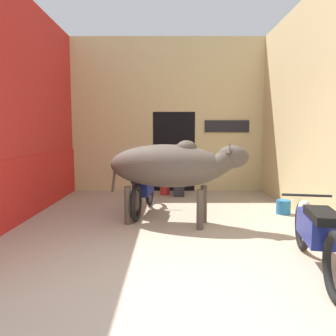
# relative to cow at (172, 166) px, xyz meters

# --- Properties ---
(ground_plane) EXTENTS (30.00, 30.00, 0.00)m
(ground_plane) POSITION_rel_cow_xyz_m (-0.07, -2.42, -0.97)
(ground_plane) COLOR tan
(wall_left_shopfront) EXTENTS (0.25, 5.56, 3.93)m
(wall_left_shopfront) POSITION_rel_cow_xyz_m (-2.61, 0.36, 0.93)
(wall_left_shopfront) COLOR red
(wall_left_shopfront) RESTS_ON ground_plane
(wall_back_with_doorway) EXTENTS (4.92, 0.93, 3.93)m
(wall_back_with_doorway) POSITION_rel_cow_xyz_m (-0.01, 3.38, 0.70)
(wall_back_with_doorway) COLOR #D1BC84
(wall_back_with_doorway) RESTS_ON ground_plane
(wall_right_with_door) EXTENTS (0.22, 5.56, 3.93)m
(wall_right_with_door) POSITION_rel_cow_xyz_m (2.48, 0.32, 0.97)
(wall_right_with_door) COLOR #D1BC84
(wall_right_with_door) RESTS_ON ground_plane
(cow) EXTENTS (2.35, 1.20, 1.39)m
(cow) POSITION_rel_cow_xyz_m (0.00, 0.00, 0.00)
(cow) COLOR #4C4238
(cow) RESTS_ON ground_plane
(motorcycle_near) EXTENTS (0.60, 1.97, 0.76)m
(motorcycle_near) POSITION_rel_cow_xyz_m (1.56, -1.89, -0.54)
(motorcycle_near) COLOR black
(motorcycle_near) RESTS_ON ground_plane
(motorcycle_far) EXTENTS (0.58, 1.91, 0.76)m
(motorcycle_far) POSITION_rel_cow_xyz_m (-0.51, 0.78, -0.54)
(motorcycle_far) COLOR black
(motorcycle_far) RESTS_ON ground_plane
(shopkeeper_seated) EXTENTS (0.36, 0.34, 1.26)m
(shopkeeper_seated) POSITION_rel_cow_xyz_m (0.21, 2.46, -0.30)
(shopkeeper_seated) COLOR #282833
(shopkeeper_seated) RESTS_ON ground_plane
(plastic_stool) EXTENTS (0.33, 0.33, 0.44)m
(plastic_stool) POSITION_rel_cow_xyz_m (-0.13, 2.60, -0.73)
(plastic_stool) COLOR red
(plastic_stool) RESTS_ON ground_plane
(bucket) EXTENTS (0.26, 0.26, 0.26)m
(bucket) POSITION_rel_cow_xyz_m (2.11, 0.67, -0.84)
(bucket) COLOR #23669E
(bucket) RESTS_ON ground_plane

